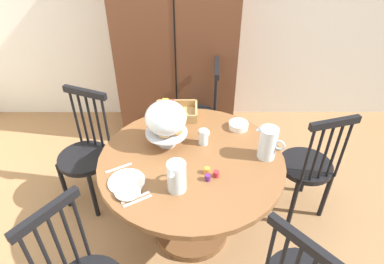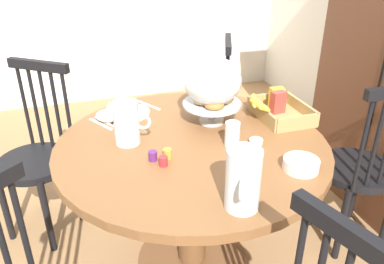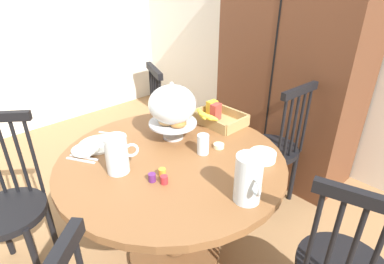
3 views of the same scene
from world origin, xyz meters
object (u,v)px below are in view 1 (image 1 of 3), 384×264
Objects in this scene: wooden_armoire at (177,41)px; drinking_glass at (204,137)px; butter_dish at (206,133)px; cereal_basket at (175,112)px; china_plate_small at (128,191)px; windsor_chair_near_window at (308,167)px; windsor_chair_facing_door at (87,156)px; cereal_bowl at (239,125)px; windsor_chair_by_cabinet at (200,118)px; orange_juice_pitcher at (268,144)px; china_plate_large at (127,182)px; pastry_stand_with_dome at (167,120)px; milk_pitcher at (177,178)px; dining_table at (192,182)px.

wooden_armoire reaches higher than drinking_glass.
cereal_basket is at bearing 135.27° from butter_dish.
china_plate_small is 1.36× the size of drinking_glass.
cereal_basket is at bearing 165.48° from windsor_chair_near_window.
windsor_chair_facing_door is 6.96× the size of cereal_bowl.
orange_juice_pitcher is (0.41, -0.88, 0.39)m from windsor_chair_by_cabinet.
wooden_armoire is 8.91× the size of china_plate_large.
orange_juice_pitcher is at bearing 15.36° from china_plate_large.
windsor_chair_facing_door reaches higher than butter_dish.
windsor_chair_facing_door is at bearing -169.67° from cereal_basket.
pastry_stand_with_dome reaches higher than milk_pitcher.
butter_dish is at bearing 177.49° from windsor_chair_near_window.
drinking_glass is (-0.26, -0.18, 0.03)m from cereal_bowl.
wooden_armoire is 1.23m from pastry_stand_with_dome.
dining_table is 10.93× the size of drinking_glass.
wooden_armoire is 1.26m from drinking_glass.
orange_juice_pitcher reaches higher than milk_pitcher.
drinking_glass is at bearing -145.12° from cereal_bowl.
china_plate_small is 1.07× the size of cereal_bowl.
wooden_armoire is 1.63× the size of dining_table.
dining_table is 1.23× the size of windsor_chair_by_cabinet.
milk_pitcher is at bearing -124.96° from cereal_bowl.
butter_dish is at bearing -77.90° from wooden_armoire.
china_plate_small is at bearing -129.13° from butter_dish.
windsor_chair_near_window reaches higher than dining_table.
wooden_armoire reaches higher than windsor_chair_near_window.
dining_table is 0.53m from china_plate_small.
cereal_basket reaches higher than china_plate_large.
china_plate_small is 0.95m from cereal_bowl.
windsor_chair_facing_door reaches higher than cereal_bowl.
milk_pitcher is at bearing -152.52° from windsor_chair_near_window.
orange_juice_pitcher reaches higher than china_plate_large.
cereal_basket is at bearing 10.33° from windsor_chair_facing_door.
china_plate_large is at bearing -164.64° from orange_juice_pitcher.
wooden_armoire reaches higher than china_plate_large.
drinking_glass is (0.44, 0.46, 0.04)m from china_plate_small.
windsor_chair_near_window reaches higher than cereal_basket.
dining_table is at bearing 29.66° from china_plate_large.
china_plate_large is at bearing -98.60° from wooden_armoire.
china_plate_small is (-0.23, -0.79, -0.03)m from cereal_basket.
cereal_bowl is (0.42, 0.60, -0.07)m from milk_pitcher.
milk_pitcher is 1.28× the size of china_plate_small.
pastry_stand_with_dome is (-0.16, 0.15, 0.41)m from dining_table.
milk_pitcher is at bearing -111.07° from drinking_glass.
dining_table is 1.23× the size of windsor_chair_near_window.
windsor_chair_facing_door reaches higher than drinking_glass.
cereal_basket reaches higher than butter_dish.
china_plate_small reaches higher than china_plate_large.
milk_pitcher is (0.06, -1.65, -0.16)m from wooden_armoire.
wooden_armoire is 1.17m from butter_dish.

